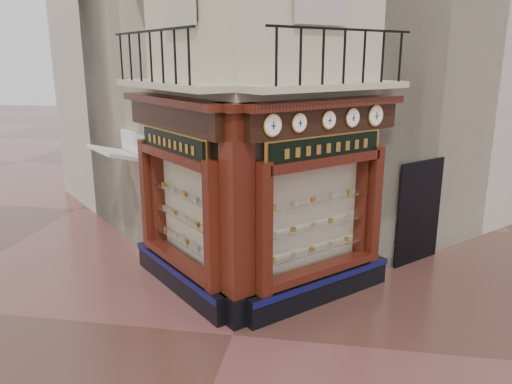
% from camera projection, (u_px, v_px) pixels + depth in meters
% --- Properties ---
extents(ground, '(80.00, 80.00, 0.00)m').
position_uv_depth(ground, '(233.00, 335.00, 8.72)').
color(ground, '#4C2B23').
rests_on(ground, ground).
extents(main_building, '(11.31, 11.31, 12.00)m').
position_uv_depth(main_building, '(279.00, 6.00, 13.02)').
color(main_building, beige).
rests_on(main_building, ground).
extents(neighbour_left, '(11.31, 11.31, 11.00)m').
position_uv_depth(neighbour_left, '(212.00, 32.00, 15.91)').
color(neighbour_left, '#B3AB9C').
rests_on(neighbour_left, ground).
extents(neighbour_right, '(11.31, 11.31, 11.00)m').
position_uv_depth(neighbour_right, '(370.00, 31.00, 15.11)').
color(neighbour_right, '#B3AB9C').
rests_on(neighbour_right, ground).
extents(shopfront_left, '(2.86, 2.86, 3.98)m').
position_uv_depth(shopfront_left, '(179.00, 199.00, 9.92)').
color(shopfront_left, black).
rests_on(shopfront_left, ground).
extents(shopfront_right, '(2.86, 2.86, 3.98)m').
position_uv_depth(shopfront_right, '(321.00, 206.00, 9.47)').
color(shopfront_right, black).
rests_on(shopfront_right, ground).
extents(corner_pilaster, '(0.85, 0.85, 3.98)m').
position_uv_depth(corner_pilaster, '(237.00, 221.00, 8.69)').
color(corner_pilaster, black).
rests_on(corner_pilaster, ground).
extents(balcony, '(5.94, 2.97, 1.03)m').
position_uv_depth(balcony, '(247.00, 85.00, 9.04)').
color(balcony, beige).
rests_on(balcony, ground).
extents(clock_a, '(0.30, 0.30, 0.38)m').
position_uv_depth(clock_a, '(272.00, 125.00, 8.16)').
color(clock_a, gold).
rests_on(clock_a, ground).
extents(clock_b, '(0.27, 0.27, 0.33)m').
position_uv_depth(clock_b, '(299.00, 123.00, 8.48)').
color(clock_b, gold).
rests_on(clock_b, ground).
extents(clock_c, '(0.27, 0.27, 0.33)m').
position_uv_depth(clock_c, '(329.00, 120.00, 8.86)').
color(clock_c, gold).
rests_on(clock_c, ground).
extents(clock_d, '(0.29, 0.29, 0.35)m').
position_uv_depth(clock_d, '(352.00, 118.00, 9.19)').
color(clock_d, gold).
rests_on(clock_d, ground).
extents(clock_e, '(0.32, 0.32, 0.41)m').
position_uv_depth(clock_e, '(375.00, 116.00, 9.54)').
color(clock_e, gold).
rests_on(clock_e, ground).
extents(awning, '(1.77, 1.77, 0.31)m').
position_uv_depth(awning, '(124.00, 254.00, 12.34)').
color(awning, silver).
rests_on(awning, ground).
extents(signboard_left, '(1.93, 1.93, 0.52)m').
position_uv_depth(signboard_left, '(173.00, 143.00, 9.59)').
color(signboard_left, gold).
rests_on(signboard_left, ground).
extents(signboard_right, '(2.04, 2.04, 0.54)m').
position_uv_depth(signboard_right, '(326.00, 148.00, 9.12)').
color(signboard_right, gold).
rests_on(signboard_right, ground).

